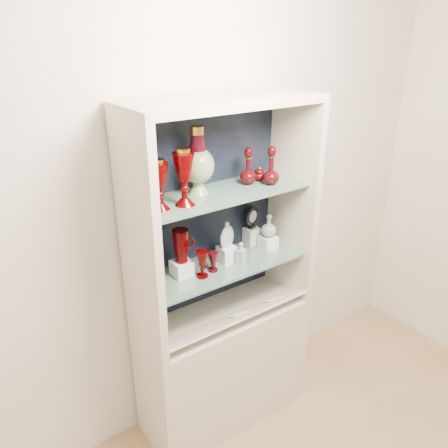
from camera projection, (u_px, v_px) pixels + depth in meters
wall_back at (201, 194)px, 2.39m from camera, size 3.50×0.02×2.80m
cabinet_base at (224, 364)px, 2.64m from camera, size 1.00×0.40×0.75m
cabinet_back_panel at (204, 209)px, 2.40m from camera, size 0.98×0.02×1.15m
cabinet_side_left at (139, 243)px, 2.00m from camera, size 0.04×0.40×1.15m
cabinet_side_right at (292, 201)px, 2.51m from camera, size 0.04×0.40×1.15m
cabinet_top_cap at (224, 102)px, 2.02m from camera, size 1.00×0.40×0.04m
shelf_lower at (222, 266)px, 2.39m from camera, size 0.92×0.34×0.01m
shelf_upper at (222, 193)px, 2.22m from camera, size 0.92×0.34×0.01m
label_ledge at (236, 317)px, 2.40m from camera, size 0.92×0.17×0.09m
label_card_0 at (238, 314)px, 2.40m from camera, size 0.10×0.06×0.03m
label_card_1 at (273, 299)px, 2.53m from camera, size 0.10×0.06×0.03m
pedestal_lamp_left at (159, 185)px, 1.95m from camera, size 0.09×0.09×0.24m
pedestal_lamp_right at (184, 177)px, 2.00m from camera, size 0.13×0.13×0.27m
enamel_urn at (198, 161)px, 2.13m from camera, size 0.19×0.19×0.34m
ruby_decanter_a at (272, 163)px, 2.29m from camera, size 0.12×0.12×0.23m
ruby_decanter_b at (248, 165)px, 2.30m from camera, size 0.11×0.11×0.21m
lidded_bowl at (259, 173)px, 2.38m from camera, size 0.08×0.08×0.08m
cobalt_goblet at (147, 274)px, 2.13m from camera, size 0.08×0.08×0.17m
ruby_goblet_tall at (202, 264)px, 2.24m from camera, size 0.08×0.08×0.15m
ruby_goblet_small at (213, 262)px, 2.30m from camera, size 0.07×0.07×0.11m
riser_ruby_pitcher at (182, 268)px, 2.27m from camera, size 0.10×0.10×0.08m
ruby_pitcher at (181, 246)px, 2.22m from camera, size 0.15×0.11×0.18m
clear_square_bottle at (241, 253)px, 2.37m from camera, size 0.06×0.06×0.13m
riser_flat_flask at (227, 254)px, 2.40m from camera, size 0.09×0.09×0.09m
flat_flask at (227, 234)px, 2.36m from camera, size 0.12×0.07×0.15m
riser_clear_round_decanter at (268, 242)px, 2.57m from camera, size 0.09×0.09×0.07m
clear_round_decanter at (269, 226)px, 2.53m from camera, size 0.11×0.11×0.13m
riser_cameo_medallion at (251, 236)px, 2.61m from camera, size 0.08×0.08×0.10m
cameo_medallion at (252, 217)px, 2.56m from camera, size 0.13×0.08×0.14m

